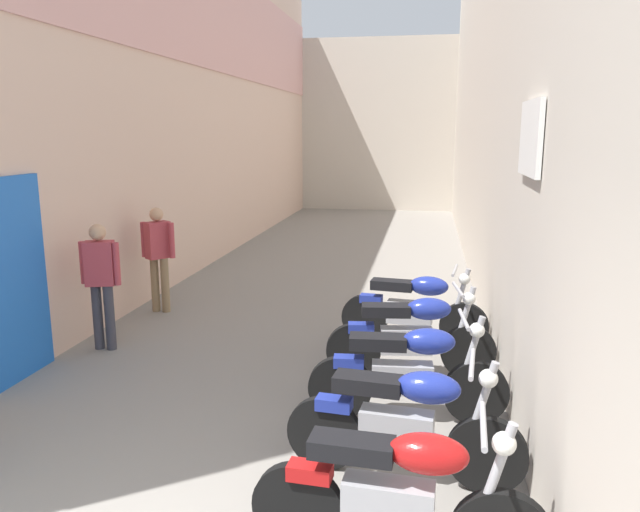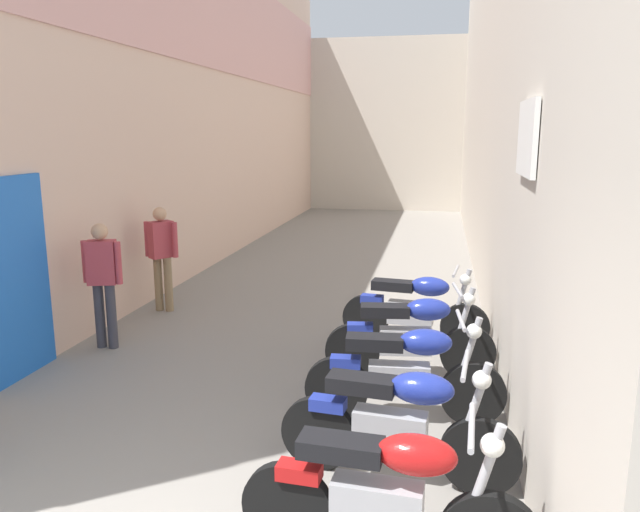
# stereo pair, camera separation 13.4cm
# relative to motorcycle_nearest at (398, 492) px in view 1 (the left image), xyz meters

# --- Properties ---
(ground_plane) EXTENTS (34.69, 34.69, 0.00)m
(ground_plane) POSITION_rel_motorcycle_nearest_xyz_m (-1.64, 6.15, -0.50)
(ground_plane) COLOR gray
(building_left) EXTENTS (0.45, 18.69, 6.88)m
(building_left) POSITION_rel_motorcycle_nearest_xyz_m (-4.40, 8.11, 2.97)
(building_left) COLOR beige
(building_left) RESTS_ON ground
(building_right) EXTENTS (0.45, 18.69, 7.55)m
(building_right) POSITION_rel_motorcycle_nearest_xyz_m (1.14, 8.15, 3.28)
(building_right) COLOR beige
(building_right) RESTS_ON ground
(building_far_end) EXTENTS (8.15, 2.00, 5.71)m
(building_far_end) POSITION_rel_motorcycle_nearest_xyz_m (-1.64, 18.49, 2.36)
(building_far_end) COLOR beige
(building_far_end) RESTS_ON ground
(motorcycle_nearest) EXTENTS (1.85, 0.58, 1.04)m
(motorcycle_nearest) POSITION_rel_motorcycle_nearest_xyz_m (0.00, 0.00, 0.00)
(motorcycle_nearest) COLOR black
(motorcycle_nearest) RESTS_ON ground
(motorcycle_second) EXTENTS (1.85, 0.58, 1.04)m
(motorcycle_second) POSITION_rel_motorcycle_nearest_xyz_m (-0.00, 0.97, 0.00)
(motorcycle_second) COLOR black
(motorcycle_second) RESTS_ON ground
(motorcycle_third) EXTENTS (1.85, 0.58, 1.04)m
(motorcycle_third) POSITION_rel_motorcycle_nearest_xyz_m (-0.00, 1.97, 0.00)
(motorcycle_third) COLOR black
(motorcycle_third) RESTS_ON ground
(motorcycle_fourth) EXTENTS (1.84, 0.58, 1.04)m
(motorcycle_fourth) POSITION_rel_motorcycle_nearest_xyz_m (-0.00, 3.01, 0.00)
(motorcycle_fourth) COLOR black
(motorcycle_fourth) RESTS_ON ground
(motorcycle_fifth) EXTENTS (1.85, 0.58, 1.04)m
(motorcycle_fifth) POSITION_rel_motorcycle_nearest_xyz_m (-0.00, 4.05, 0.00)
(motorcycle_fifth) COLOR black
(motorcycle_fifth) RESTS_ON ground
(pedestrian_mid_alley) EXTENTS (0.52, 0.29, 1.57)m
(pedestrian_mid_alley) POSITION_rel_motorcycle_nearest_xyz_m (-3.77, 3.23, 0.42)
(pedestrian_mid_alley) COLOR #383842
(pedestrian_mid_alley) RESTS_ON ground
(pedestrian_further_down) EXTENTS (0.52, 0.39, 1.57)m
(pedestrian_further_down) POSITION_rel_motorcycle_nearest_xyz_m (-3.77, 4.86, 0.42)
(pedestrian_further_down) COLOR #8C7251
(pedestrian_further_down) RESTS_ON ground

